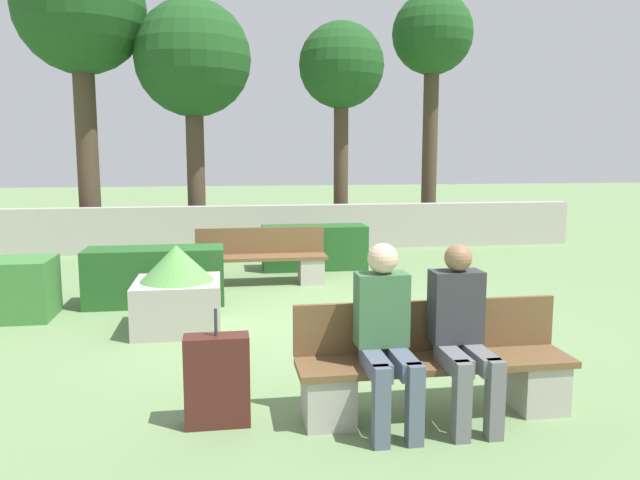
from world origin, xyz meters
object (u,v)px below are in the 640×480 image
(bench_left_side, at_px, (261,263))
(person_seated_woman, at_px, (385,327))
(tree_rightmost, at_px, (432,42))
(planter_corner_left, at_px, (177,290))
(tree_center_right, at_px, (341,70))
(person_seated_man, at_px, (462,326))
(tree_leftmost, at_px, (80,14))
(bench_front, at_px, (434,371))
(suitcase, at_px, (217,380))
(tree_center_left, at_px, (193,62))

(bench_left_side, bearing_deg, person_seated_woman, -91.26)
(person_seated_woman, height_order, tree_rightmost, tree_rightmost)
(planter_corner_left, relative_size, tree_center_right, 0.20)
(person_seated_man, height_order, person_seated_woman, person_seated_woman)
(planter_corner_left, height_order, tree_leftmost, tree_leftmost)
(bench_left_side, height_order, person_seated_woman, person_seated_woman)
(tree_center_right, bearing_deg, bench_left_side, -115.57)
(tree_leftmost, bearing_deg, person_seated_woman, -67.25)
(bench_left_side, xyz_separation_m, tree_center_right, (2.02, 4.23, 3.39))
(planter_corner_left, bearing_deg, bench_left_side, 64.92)
(bench_front, distance_m, suitcase, 1.63)
(tree_center_left, bearing_deg, planter_corner_left, -89.83)
(tree_leftmost, height_order, tree_center_left, tree_leftmost)
(suitcase, height_order, tree_leftmost, tree_leftmost)
(suitcase, bearing_deg, tree_center_right, 73.80)
(person_seated_woman, xyz_separation_m, tree_center_left, (-1.68, 9.15, 3.08))
(person_seated_woman, relative_size, tree_rightmost, 0.24)
(bench_left_side, distance_m, person_seated_woman, 5.11)
(tree_leftmost, bearing_deg, tree_rightmost, 4.57)
(bench_left_side, relative_size, planter_corner_left, 2.04)
(bench_front, relative_size, suitcase, 2.41)
(bench_front, bearing_deg, planter_corner_left, 128.49)
(person_seated_man, height_order, tree_center_left, tree_center_left)
(person_seated_woman, xyz_separation_m, tree_rightmost, (3.62, 9.76, 3.70))
(person_seated_woman, height_order, suitcase, person_seated_woman)
(bench_left_side, distance_m, tree_rightmost, 7.52)
(tree_leftmost, distance_m, tree_rightmost, 7.49)
(tree_center_right, height_order, tree_rightmost, tree_rightmost)
(bench_front, relative_size, person_seated_man, 1.60)
(tree_leftmost, bearing_deg, planter_corner_left, -71.20)
(suitcase, bearing_deg, tree_leftmost, 106.34)
(person_seated_man, distance_m, suitcase, 1.83)
(planter_corner_left, bearing_deg, tree_leftmost, 108.80)
(tree_leftmost, xyz_separation_m, tree_center_right, (5.28, 0.13, -0.96))
(bench_left_side, relative_size, tree_rightmost, 0.35)
(bench_front, distance_m, tree_leftmost, 10.88)
(person_seated_woman, height_order, tree_center_right, tree_center_right)
(bench_left_side, bearing_deg, suitcase, -105.10)
(bench_left_side, bearing_deg, bench_front, -86.30)
(person_seated_woman, xyz_separation_m, suitcase, (-1.21, 0.18, -0.40))
(tree_rightmost, bearing_deg, tree_center_left, -173.43)
(bench_front, xyz_separation_m, tree_leftmost, (-4.26, 9.02, 4.35))
(tree_leftmost, relative_size, tree_center_left, 1.20)
(bench_front, height_order, person_seated_woman, person_seated_woman)
(person_seated_man, distance_m, tree_center_right, 9.81)
(tree_rightmost, bearing_deg, person_seated_woman, -110.34)
(tree_center_right, bearing_deg, person_seated_woman, -98.81)
(planter_corner_left, height_order, tree_center_right, tree_center_right)
(person_seated_man, relative_size, person_seated_woman, 0.99)
(person_seated_man, bearing_deg, bench_front, 136.92)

